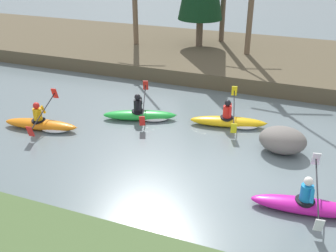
{
  "coord_description": "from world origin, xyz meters",
  "views": [
    {
      "loc": [
        1.49,
        -9.48,
        6.22
      ],
      "look_at": [
        -2.68,
        1.33,
        0.55
      ],
      "focal_mm": 42.0,
      "sensor_mm": 36.0,
      "label": 1
    }
  ],
  "objects_px": {
    "kayaker_trailing": "(143,114)",
    "kayaker_far_back": "(43,124)",
    "kayaker_middle": "(231,121)",
    "boulder_midstream": "(283,140)",
    "kayaker_lead": "(308,204)"
  },
  "relations": [
    {
      "from": "kayaker_trailing",
      "to": "kayaker_far_back",
      "type": "xyz_separation_m",
      "value": [
        -2.93,
        -2.01,
        0.0
      ]
    },
    {
      "from": "kayaker_lead",
      "to": "kayaker_far_back",
      "type": "height_order",
      "value": "same"
    },
    {
      "from": "kayaker_trailing",
      "to": "boulder_midstream",
      "type": "bearing_deg",
      "value": -26.85
    },
    {
      "from": "kayaker_far_back",
      "to": "boulder_midstream",
      "type": "xyz_separation_m",
      "value": [
        8.04,
        1.38,
        0.22
      ]
    },
    {
      "from": "boulder_midstream",
      "to": "kayaker_lead",
      "type": "bearing_deg",
      "value": -71.78
    },
    {
      "from": "kayaker_trailing",
      "to": "boulder_midstream",
      "type": "xyz_separation_m",
      "value": [
        5.11,
        -0.62,
        0.22
      ]
    },
    {
      "from": "kayaker_middle",
      "to": "kayaker_far_back",
      "type": "height_order",
      "value": "same"
    },
    {
      "from": "kayaker_far_back",
      "to": "boulder_midstream",
      "type": "height_order",
      "value": "kayaker_far_back"
    },
    {
      "from": "kayaker_middle",
      "to": "kayaker_far_back",
      "type": "bearing_deg",
      "value": -170.03
    },
    {
      "from": "kayaker_lead",
      "to": "kayaker_trailing",
      "type": "bearing_deg",
      "value": 142.92
    },
    {
      "from": "kayaker_lead",
      "to": "kayaker_far_back",
      "type": "distance_m",
      "value": 9.11
    },
    {
      "from": "kayaker_trailing",
      "to": "kayaker_middle",
      "type": "bearing_deg",
      "value": -8.98
    },
    {
      "from": "kayaker_trailing",
      "to": "kayaker_lead",
      "type": "bearing_deg",
      "value": -49.86
    },
    {
      "from": "kayaker_lead",
      "to": "boulder_midstream",
      "type": "bearing_deg",
      "value": 101.11
    },
    {
      "from": "kayaker_middle",
      "to": "kayaker_lead",
      "type": "bearing_deg",
      "value": -68.43
    }
  ]
}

